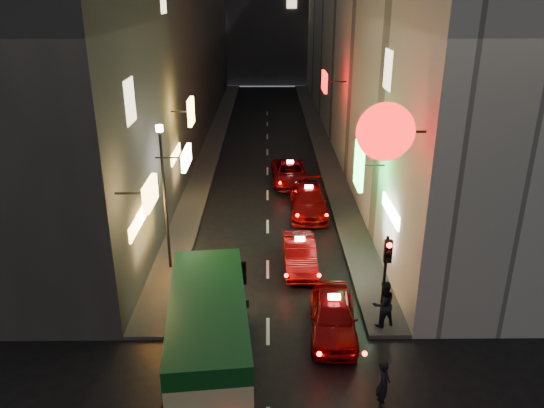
{
  "coord_description": "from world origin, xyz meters",
  "views": [
    {
      "loc": [
        0.0,
        -7.25,
        11.22
      ],
      "look_at": [
        0.19,
        13.0,
        3.06
      ],
      "focal_mm": 35.0,
      "sensor_mm": 36.0,
      "label": 1
    }
  ],
  "objects_px": {
    "taxi_near": "(333,313)",
    "traffic_light": "(386,264)",
    "lamp_post": "(164,189)",
    "pedestrian_crossing": "(384,381)",
    "minibus": "(209,328)"
  },
  "relations": [
    {
      "from": "taxi_near",
      "to": "traffic_light",
      "type": "height_order",
      "value": "traffic_light"
    },
    {
      "from": "traffic_light",
      "to": "lamp_post",
      "type": "xyz_separation_m",
      "value": [
        -8.2,
        4.53,
        1.04
      ]
    },
    {
      "from": "taxi_near",
      "to": "pedestrian_crossing",
      "type": "bearing_deg",
      "value": -74.2
    },
    {
      "from": "minibus",
      "to": "pedestrian_crossing",
      "type": "height_order",
      "value": "minibus"
    },
    {
      "from": "minibus",
      "to": "traffic_light",
      "type": "height_order",
      "value": "traffic_light"
    },
    {
      "from": "minibus",
      "to": "pedestrian_crossing",
      "type": "bearing_deg",
      "value": -15.35
    },
    {
      "from": "minibus",
      "to": "taxi_near",
      "type": "relative_size",
      "value": 1.3
    },
    {
      "from": "traffic_light",
      "to": "pedestrian_crossing",
      "type": "bearing_deg",
      "value": -100.92
    },
    {
      "from": "taxi_near",
      "to": "pedestrian_crossing",
      "type": "relative_size",
      "value": 2.87
    },
    {
      "from": "taxi_near",
      "to": "pedestrian_crossing",
      "type": "xyz_separation_m",
      "value": [
        1.01,
        -3.58,
        0.1
      ]
    },
    {
      "from": "minibus",
      "to": "taxi_near",
      "type": "xyz_separation_m",
      "value": [
        4.08,
        2.18,
        -0.96
      ]
    },
    {
      "from": "minibus",
      "to": "lamp_post",
      "type": "height_order",
      "value": "lamp_post"
    },
    {
      "from": "taxi_near",
      "to": "lamp_post",
      "type": "distance_m",
      "value": 8.46
    },
    {
      "from": "traffic_light",
      "to": "minibus",
      "type": "bearing_deg",
      "value": -158.95
    },
    {
      "from": "traffic_light",
      "to": "lamp_post",
      "type": "relative_size",
      "value": 0.56
    }
  ]
}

